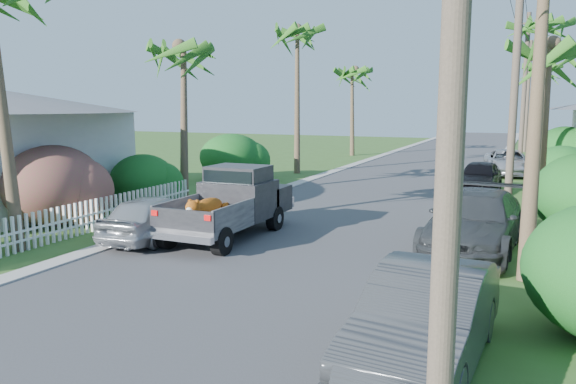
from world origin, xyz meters
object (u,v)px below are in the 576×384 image
at_px(palm_l_c, 297,30).
at_px(utility_pole_b, 515,82).
at_px(palm_r_d, 542,66).
at_px(parked_car_rm, 475,222).
at_px(parked_car_rf, 480,177).
at_px(utility_pole_c, 524,92).
at_px(utility_pole_d, 528,96).
at_px(palm_l_b, 182,47).
at_px(parked_car_rd, 507,163).
at_px(palm_r_c, 540,23).
at_px(utility_pole_a, 456,22).
at_px(parked_car_ln, 154,217).
at_px(palm_r_b, 550,45).
at_px(pickup_truck, 234,202).
at_px(palm_l_d, 353,70).
at_px(parked_car_rn, 426,319).

distance_m(palm_l_c, utility_pole_b, 15.05).
bearing_deg(palm_r_d, utility_pole_b, -91.91).
xyz_separation_m(parked_car_rm, utility_pole_b, (0.60, 4.99, 3.81)).
relative_size(parked_car_rf, utility_pole_c, 0.45).
bearing_deg(utility_pole_d, palm_l_b, -111.80).
bearing_deg(utility_pole_c, palm_l_b, -127.78).
xyz_separation_m(parked_car_rd, palm_r_c, (1.20, -0.03, 7.42)).
xyz_separation_m(palm_l_c, utility_pole_a, (11.60, -24.00, -3.31)).
distance_m(parked_car_ln, palm_r_d, 36.35).
distance_m(palm_l_b, utility_pole_a, 18.77).
relative_size(palm_r_b, palm_r_d, 0.90).
xyz_separation_m(utility_pole_c, utility_pole_d, (0.00, 15.00, 0.00)).
relative_size(palm_r_c, utility_pole_d, 1.04).
bearing_deg(utility_pole_b, pickup_truck, -141.46).
relative_size(parked_car_ln, utility_pole_a, 0.43).
relative_size(parked_car_rm, palm_l_d, 0.70).
xyz_separation_m(parked_car_rd, parked_car_ln, (-8.60, -20.41, -0.02)).
bearing_deg(palm_r_b, palm_l_b, -167.38).
distance_m(parked_car_rd, palm_r_b, 12.32).
relative_size(palm_l_b, palm_l_d, 0.96).
relative_size(utility_pole_a, utility_pole_d, 1.00).
height_order(palm_l_b, utility_pole_b, utility_pole_b).
height_order(parked_car_ln, palm_l_b, palm_l_b).
bearing_deg(parked_car_rf, utility_pole_d, 89.82).
relative_size(parked_car_rf, palm_r_b, 0.57).
height_order(parked_car_rm, palm_l_d, palm_l_d).
relative_size(palm_l_d, palm_r_d, 0.96).
xyz_separation_m(utility_pole_a, utility_pole_c, (0.00, 30.00, 0.00)).
relative_size(pickup_truck, parked_car_rd, 1.04).
bearing_deg(palm_r_c, palm_r_b, -87.92).
relative_size(pickup_truck, utility_pole_c, 0.57).
distance_m(palm_l_c, palm_l_d, 12.10).
height_order(pickup_truck, utility_pole_d, utility_pole_d).
height_order(palm_l_b, palm_l_c, palm_l_c).
height_order(palm_l_d, palm_r_b, palm_l_d).
bearing_deg(palm_l_c, palm_r_d, 55.22).
bearing_deg(parked_car_rf, parked_car_rd, 86.69).
bearing_deg(palm_r_b, parked_car_ln, -137.39).
distance_m(pickup_truck, utility_pole_d, 36.81).
height_order(parked_car_rf, palm_l_d, palm_l_d).
height_order(palm_l_c, palm_r_c, palm_r_c).
distance_m(palm_l_c, utility_pole_c, 13.47).
bearing_deg(parked_car_ln, palm_l_b, -68.33).
xyz_separation_m(parked_car_rd, palm_l_b, (-11.80, -14.03, 5.46)).
xyz_separation_m(parked_car_rn, palm_l_d, (-11.50, 33.29, 5.70)).
bearing_deg(palm_l_d, utility_pole_c, -26.38).
bearing_deg(palm_l_d, parked_car_rn, -70.94).
relative_size(palm_r_c, utility_pole_b, 1.04).
xyz_separation_m(palm_l_c, palm_l_d, (-0.50, 12.00, -1.47)).
bearing_deg(palm_l_c, palm_r_b, -29.05).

